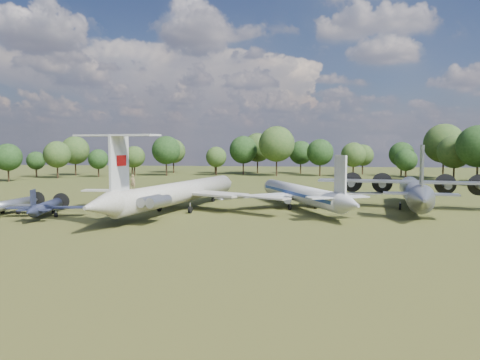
% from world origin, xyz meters
% --- Properties ---
extents(ground, '(300.00, 300.00, 0.00)m').
position_xyz_m(ground, '(0.00, 0.00, 0.00)').
color(ground, '#2A4316').
rests_on(ground, ground).
extents(il62_airliner, '(46.59, 54.50, 4.62)m').
position_xyz_m(il62_airliner, '(-3.75, -0.52, 2.31)').
color(il62_airliner, silver).
rests_on(il62_airliner, ground).
extents(tu104_jet, '(41.92, 46.87, 3.85)m').
position_xyz_m(tu104_jet, '(15.21, 4.54, 1.93)').
color(tu104_jet, silver).
rests_on(tu104_jet, ground).
extents(an12_transport, '(36.02, 39.06, 4.56)m').
position_xyz_m(an12_transport, '(33.57, 6.06, 2.28)').
color(an12_transport, '#93959B').
rests_on(an12_transport, ground).
extents(small_prop_west, '(14.05, 17.29, 2.26)m').
position_xyz_m(small_prop_west, '(-21.44, -9.19, 1.13)').
color(small_prop_west, black).
rests_on(small_prop_west, ground).
extents(small_prop_northwest, '(11.81, 15.51, 2.18)m').
position_xyz_m(small_prop_northwest, '(-28.47, -6.77, 1.09)').
color(small_prop_northwest, '#9A9CA2').
rests_on(small_prop_northwest, ground).
extents(person_on_il62, '(0.75, 0.52, 1.94)m').
position_xyz_m(person_on_il62, '(-6.89, -13.07, 5.59)').
color(person_on_il62, '#96794C').
rests_on(person_on_il62, il62_airliner).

